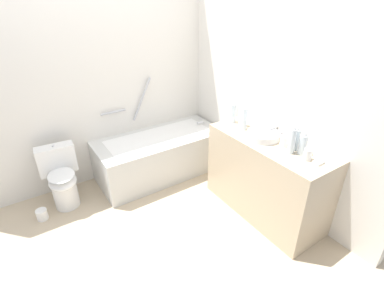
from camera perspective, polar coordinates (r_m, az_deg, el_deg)
name	(u,v)px	position (r m, az deg, el deg)	size (l,w,h in m)	color
ground_plane	(151,233)	(3.00, -8.26, -17.07)	(3.86, 3.86, 0.00)	#C1AD8E
wall_back_tiled	(92,83)	(3.49, -19.33, 11.45)	(3.26, 0.10, 2.41)	silver
wall_right_mirror	(270,90)	(3.16, 15.32, 10.41)	(0.10, 2.90, 2.41)	silver
bathtub	(160,153)	(3.69, -6.30, -1.88)	(1.58, 0.70, 1.19)	silver
toilet	(62,178)	(3.41, -24.52, -6.19)	(0.40, 0.49, 0.68)	white
vanity_counter	(266,177)	(3.06, 14.47, -6.42)	(0.53, 1.28, 0.85)	tan
sink_basin	(263,135)	(2.86, 13.99, 1.68)	(0.31, 0.31, 0.07)	white
sink_faucet	(276,130)	(2.99, 16.43, 2.60)	(0.13, 0.15, 0.08)	#B5B5BA
water_bottle_0	(295,139)	(2.70, 19.91, 0.87)	(0.07, 0.07, 0.22)	silver
water_bottle_1	(242,117)	(3.07, 9.88, 5.29)	(0.06, 0.06, 0.21)	silver
water_bottle_2	(303,144)	(2.66, 21.21, -0.05)	(0.07, 0.07, 0.20)	silver
water_bottle_3	(292,141)	(2.63, 19.31, 0.56)	(0.06, 0.06, 0.25)	silver
water_bottle_4	(244,119)	(2.98, 10.36, 4.99)	(0.06, 0.06, 0.25)	silver
water_bottle_5	(233,113)	(3.14, 8.15, 6.15)	(0.06, 0.06, 0.23)	silver
drinking_glass_0	(307,155)	(2.60, 22.00, -1.95)	(0.07, 0.07, 0.10)	white
drinking_glass_1	(284,141)	(2.76, 17.86, 0.60)	(0.07, 0.07, 0.10)	white
soap_dish	(319,162)	(2.60, 23.89, -3.37)	(0.09, 0.06, 0.02)	white
toilet_paper_roll	(42,215)	(3.45, -27.69, -12.32)	(0.11, 0.11, 0.12)	white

